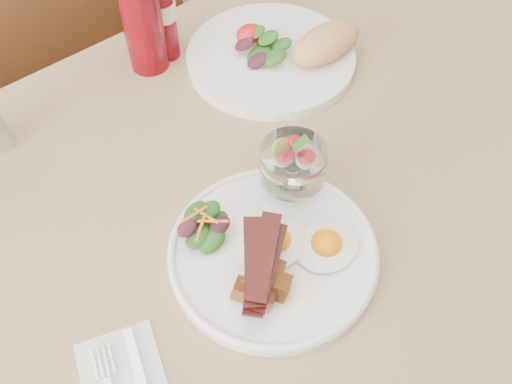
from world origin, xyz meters
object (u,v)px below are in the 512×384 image
at_px(fruit_cup, 293,164).
at_px(second_plate, 284,53).
at_px(ketchup_bottle, 142,20).
at_px(table, 269,214).
at_px(main_plate, 273,253).
at_px(hot_sauce_bottle, 164,19).
at_px(chair_far, 85,68).

distance_m(fruit_cup, second_plate, 0.29).
bearing_deg(second_plate, fruit_cup, -129.06).
distance_m(fruit_cup, ketchup_bottle, 0.37).
xyz_separation_m(table, ketchup_bottle, (0.01, 0.33, 0.18)).
bearing_deg(second_plate, main_plate, -133.15).
bearing_deg(table, hot_sauce_bottle, 82.07).
bearing_deg(fruit_cup, main_plate, -144.08).
xyz_separation_m(table, second_plate, (0.19, 0.19, 0.11)).
distance_m(chair_far, ketchup_bottle, 0.46).
xyz_separation_m(chair_far, hot_sauce_bottle, (0.05, -0.33, 0.30)).
distance_m(chair_far, fruit_cup, 0.76).
distance_m(main_plate, hot_sauce_bottle, 0.46).
height_order(second_plate, ketchup_bottle, ketchup_bottle).
bearing_deg(main_plate, ketchup_bottle, 78.54).
height_order(chair_far, second_plate, chair_far).
bearing_deg(main_plate, table, 51.29).
distance_m(table, ketchup_bottle, 0.38).
xyz_separation_m(table, hot_sauce_bottle, (0.05, 0.33, 0.16)).
relative_size(ketchup_bottle, hot_sauce_bottle, 1.27).
bearing_deg(hot_sauce_bottle, chair_far, 97.90).
xyz_separation_m(main_plate, ketchup_bottle, (0.09, 0.43, 0.08)).
relative_size(main_plate, second_plate, 0.94).
xyz_separation_m(fruit_cup, hot_sauce_bottle, (0.04, 0.37, 0.01)).
relative_size(chair_far, fruit_cup, 9.99).
bearing_deg(hot_sauce_bottle, fruit_cup, -96.12).
bearing_deg(ketchup_bottle, main_plate, -101.46).
distance_m(main_plate, second_plate, 0.40).
distance_m(chair_far, hot_sauce_bottle, 0.45).
relative_size(main_plate, ketchup_bottle, 1.42).
distance_m(chair_far, main_plate, 0.81).
height_order(chair_far, fruit_cup, chair_far).
bearing_deg(fruit_cup, ketchup_bottle, 90.13).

